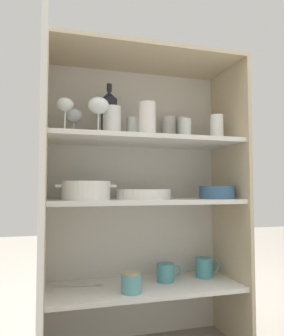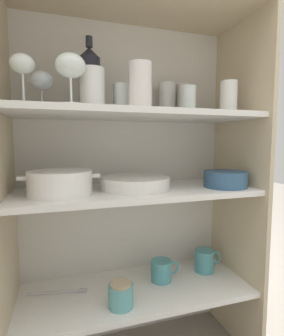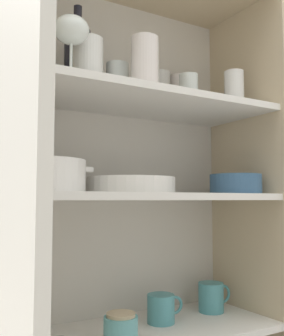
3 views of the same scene
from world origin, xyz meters
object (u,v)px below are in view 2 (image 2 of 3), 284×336
Objects in this scene: plate_stack_white at (135,183)px; casserole_dish at (60,183)px; wine_bottle at (90,79)px; mixing_bowl_large at (225,178)px; coffee_mug_primary at (205,260)px; storage_jar at (121,295)px.

plate_stack_white is 0.26m from casserole_dish.
wine_bottle reaches higher than casserole_dish.
mixing_bowl_large is 1.31× the size of coffee_mug_primary.
mixing_bowl_large is (0.34, -0.07, 0.01)m from plate_stack_white.
casserole_dish is 0.43m from storage_jar.
plate_stack_white is 0.99× the size of casserole_dish.
wine_bottle is 1.00× the size of casserole_dish.
coffee_mug_primary is at bearing 6.88° from plate_stack_white.
storage_jar is at bearing -18.33° from casserole_dish.
coffee_mug_primary is (0.59, 0.07, -0.38)m from casserole_dish.
casserole_dish is (-0.11, -0.07, -0.35)m from wine_bottle.
coffee_mug_primary is 0.42m from storage_jar.
coffee_mug_primary is at bearing -0.24° from wine_bottle.
wine_bottle is 0.75m from storage_jar.
plate_stack_white is at bearing 168.92° from mixing_bowl_large.
coffee_mug_primary is (-0.02, 0.11, -0.37)m from mixing_bowl_large.
casserole_dish is 0.70m from coffee_mug_primary.
casserole_dish reaches higher than coffee_mug_primary.
wine_bottle is 2.08× the size of coffee_mug_primary.
wine_bottle reaches higher than mixing_bowl_large.
mixing_bowl_large is (0.49, -0.11, -0.36)m from wine_bottle.
mixing_bowl_large is 1.87× the size of storage_jar.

